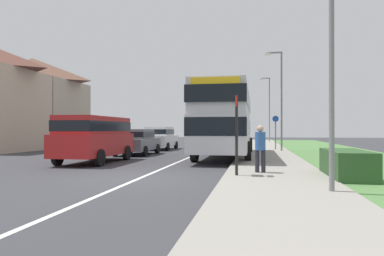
{
  "coord_description": "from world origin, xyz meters",
  "views": [
    {
      "loc": [
        3.57,
        -10.63,
        1.53
      ],
      "look_at": [
        0.79,
        4.88,
        1.6
      ],
      "focal_mm": 33.11,
      "sensor_mm": 36.0,
      "label": 1
    }
  ],
  "objects_px": {
    "pedestrian_at_stop": "(260,146)",
    "street_lamp_far": "(269,105)",
    "parked_car_grey": "(137,141)",
    "double_decker_bus": "(226,118)",
    "bus_stop_sign": "(237,129)",
    "cycle_route_sign": "(276,131)",
    "street_lamp_mid": "(280,94)",
    "parked_van_red": "(95,135)",
    "street_lamp_near": "(327,15)",
    "parked_car_white": "(160,137)"
  },
  "relations": [
    {
      "from": "parked_car_white",
      "to": "cycle_route_sign",
      "type": "distance_m",
      "value": 8.55
    },
    {
      "from": "parked_car_grey",
      "to": "pedestrian_at_stop",
      "type": "bearing_deg",
      "value": -50.04
    },
    {
      "from": "bus_stop_sign",
      "to": "parked_car_grey",
      "type": "bearing_deg",
      "value": 124.44
    },
    {
      "from": "pedestrian_at_stop",
      "to": "parked_car_grey",
      "type": "bearing_deg",
      "value": 129.96
    },
    {
      "from": "pedestrian_at_stop",
      "to": "street_lamp_far",
      "type": "relative_size",
      "value": 0.21
    },
    {
      "from": "street_lamp_far",
      "to": "double_decker_bus",
      "type": "bearing_deg",
      "value": -97.51
    },
    {
      "from": "cycle_route_sign",
      "to": "pedestrian_at_stop",
      "type": "bearing_deg",
      "value": -95.14
    },
    {
      "from": "cycle_route_sign",
      "to": "street_lamp_mid",
      "type": "relative_size",
      "value": 0.37
    },
    {
      "from": "parked_car_white",
      "to": "street_lamp_near",
      "type": "height_order",
      "value": "street_lamp_near"
    },
    {
      "from": "street_lamp_far",
      "to": "parked_car_grey",
      "type": "bearing_deg",
      "value": -110.57
    },
    {
      "from": "parked_car_grey",
      "to": "street_lamp_near",
      "type": "height_order",
      "value": "street_lamp_near"
    },
    {
      "from": "parked_van_red",
      "to": "street_lamp_mid",
      "type": "distance_m",
      "value": 13.04
    },
    {
      "from": "parked_van_red",
      "to": "parked_car_grey",
      "type": "bearing_deg",
      "value": 87.45
    },
    {
      "from": "parked_car_grey",
      "to": "street_lamp_mid",
      "type": "relative_size",
      "value": 0.61
    },
    {
      "from": "bus_stop_sign",
      "to": "cycle_route_sign",
      "type": "height_order",
      "value": "bus_stop_sign"
    },
    {
      "from": "pedestrian_at_stop",
      "to": "street_lamp_near",
      "type": "distance_m",
      "value": 4.82
    },
    {
      "from": "parked_van_red",
      "to": "cycle_route_sign",
      "type": "distance_m",
      "value": 13.76
    },
    {
      "from": "bus_stop_sign",
      "to": "cycle_route_sign",
      "type": "bearing_deg",
      "value": 82.38
    },
    {
      "from": "double_decker_bus",
      "to": "cycle_route_sign",
      "type": "bearing_deg",
      "value": 64.94
    },
    {
      "from": "street_lamp_mid",
      "to": "double_decker_bus",
      "type": "bearing_deg",
      "value": -123.08
    },
    {
      "from": "parked_car_grey",
      "to": "street_lamp_near",
      "type": "xyz_separation_m",
      "value": [
        8.69,
        -11.93,
        3.31
      ]
    },
    {
      "from": "double_decker_bus",
      "to": "bus_stop_sign",
      "type": "relative_size",
      "value": 4.18
    },
    {
      "from": "parked_van_red",
      "to": "cycle_route_sign",
      "type": "height_order",
      "value": "cycle_route_sign"
    },
    {
      "from": "street_lamp_near",
      "to": "parked_car_grey",
      "type": "bearing_deg",
      "value": 126.06
    },
    {
      "from": "parked_car_white",
      "to": "street_lamp_far",
      "type": "height_order",
      "value": "street_lamp_far"
    },
    {
      "from": "street_lamp_mid",
      "to": "street_lamp_near",
      "type": "bearing_deg",
      "value": -90.03
    },
    {
      "from": "double_decker_bus",
      "to": "street_lamp_near",
      "type": "height_order",
      "value": "street_lamp_near"
    },
    {
      "from": "parked_van_red",
      "to": "street_lamp_far",
      "type": "height_order",
      "value": "street_lamp_far"
    },
    {
      "from": "cycle_route_sign",
      "to": "street_lamp_far",
      "type": "xyz_separation_m",
      "value": [
        0.16,
        17.61,
        3.02
      ]
    },
    {
      "from": "parked_van_red",
      "to": "parked_car_grey",
      "type": "distance_m",
      "value": 5.2
    },
    {
      "from": "pedestrian_at_stop",
      "to": "cycle_route_sign",
      "type": "distance_m",
      "value": 14.15
    },
    {
      "from": "pedestrian_at_stop",
      "to": "parked_van_red",
      "type": "bearing_deg",
      "value": 155.17
    },
    {
      "from": "pedestrian_at_stop",
      "to": "bus_stop_sign",
      "type": "xyz_separation_m",
      "value": [
        -0.73,
        -0.85,
        0.56
      ]
    },
    {
      "from": "cycle_route_sign",
      "to": "street_lamp_near",
      "type": "relative_size",
      "value": 0.35
    },
    {
      "from": "cycle_route_sign",
      "to": "parked_car_grey",
      "type": "bearing_deg",
      "value": -147.28
    },
    {
      "from": "parked_car_white",
      "to": "street_lamp_near",
      "type": "xyz_separation_m",
      "value": [
        8.73,
        -17.49,
        3.23
      ]
    },
    {
      "from": "parked_car_grey",
      "to": "cycle_route_sign",
      "type": "relative_size",
      "value": 1.64
    },
    {
      "from": "pedestrian_at_stop",
      "to": "cycle_route_sign",
      "type": "xyz_separation_m",
      "value": [
        1.27,
        14.09,
        0.45
      ]
    },
    {
      "from": "street_lamp_far",
      "to": "pedestrian_at_stop",
      "type": "bearing_deg",
      "value": -92.57
    },
    {
      "from": "parked_van_red",
      "to": "parked_car_white",
      "type": "bearing_deg",
      "value": 89.0
    },
    {
      "from": "double_decker_bus",
      "to": "street_lamp_mid",
      "type": "distance_m",
      "value": 6.16
    },
    {
      "from": "street_lamp_mid",
      "to": "street_lamp_far",
      "type": "relative_size",
      "value": 0.87
    },
    {
      "from": "parked_car_white",
      "to": "pedestrian_at_stop",
      "type": "distance_m",
      "value": 15.95
    },
    {
      "from": "double_decker_bus",
      "to": "bus_stop_sign",
      "type": "bearing_deg",
      "value": -83.17
    },
    {
      "from": "parked_car_white",
      "to": "cycle_route_sign",
      "type": "relative_size",
      "value": 1.8
    },
    {
      "from": "parked_car_white",
      "to": "pedestrian_at_stop",
      "type": "bearing_deg",
      "value": -62.86
    },
    {
      "from": "parked_car_grey",
      "to": "street_lamp_mid",
      "type": "xyz_separation_m",
      "value": [
        8.7,
        3.95,
        3.06
      ]
    },
    {
      "from": "parked_car_grey",
      "to": "pedestrian_at_stop",
      "type": "relative_size",
      "value": 2.48
    },
    {
      "from": "cycle_route_sign",
      "to": "parked_car_white",
      "type": "bearing_deg",
      "value": 179.32
    },
    {
      "from": "parked_car_grey",
      "to": "street_lamp_near",
      "type": "distance_m",
      "value": 15.13
    }
  ]
}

